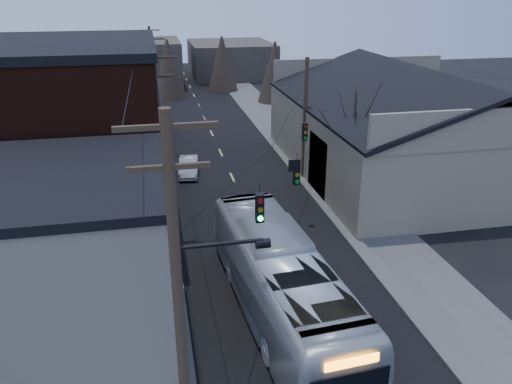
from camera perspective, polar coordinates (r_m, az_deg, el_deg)
road_surface at (r=39.82m, az=-3.65°, el=3.65°), size 9.00×110.00×0.02m
sidewalk_left at (r=39.48m, az=-13.04°, el=3.01°), size 4.00×110.00×0.12m
sidewalk_right at (r=41.17m, az=5.35°, el=4.31°), size 4.00×110.00×0.12m
building_clapboard at (r=19.18m, az=-21.76°, el=-8.39°), size 8.00×8.00×7.00m
building_brick at (r=28.83m, az=-20.96°, el=5.22°), size 10.00×12.00×10.00m
building_left_far at (r=44.53m, az=-17.29°, el=9.38°), size 9.00×14.00×7.00m
warehouse at (r=38.48m, az=17.05°, el=6.22°), size 16.16×20.60×7.73m
building_far_left at (r=73.00m, az=-12.72°, el=14.21°), size 10.00×12.00×6.00m
building_far_right at (r=78.98m, az=-2.92°, el=14.93°), size 12.00×14.00×5.00m
bare_tree at (r=31.15m, az=10.92°, el=4.83°), size 0.40×0.40×7.20m
utility_lines at (r=32.52m, az=-7.82°, el=8.26°), size 11.24×45.28×10.50m
bus at (r=20.49m, az=2.91°, el=-10.29°), size 3.86×12.71×3.49m
parked_car at (r=36.86m, az=-7.69°, el=2.93°), size 1.75×3.91×1.25m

